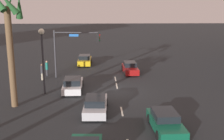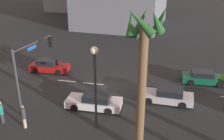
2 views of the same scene
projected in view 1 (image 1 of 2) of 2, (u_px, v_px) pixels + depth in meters
The scene contains 14 objects.
ground_plane at pixel (118, 92), 28.09m from camera, with size 220.00×220.00×0.00m, color #232628.
lane_stripe_2 at pixel (122, 111), 22.85m from camera, with size 2.06×0.14×0.01m, color silver.
lane_stripe_3 at pixel (117, 86), 30.15m from camera, with size 2.24×0.14×0.01m, color silver.
lane_stripe_4 at pixel (115, 79), 32.94m from camera, with size 1.99×0.14×0.01m, color silver.
car_0 at pixel (85, 60), 40.87m from camera, with size 4.48×1.93×1.44m.
car_2 at pixel (165, 122), 19.30m from camera, with size 4.56×2.05×1.30m.
car_3 at pixel (96, 105), 22.60m from camera, with size 4.70×2.03×1.34m.
car_4 at pixel (130, 68), 35.72m from camera, with size 4.43×1.93×1.41m.
car_5 at pixel (73, 85), 28.32m from camera, with size 4.72×2.04×1.34m.
traffic_signal at pixel (71, 46), 32.63m from camera, with size 0.86×5.45×5.66m.
streetlamp at pixel (42, 49), 26.48m from camera, with size 0.56×0.56×6.36m.
pedestrian_0 at pixel (42, 71), 32.27m from camera, with size 0.36×0.36×1.91m.
pedestrian_1 at pixel (47, 68), 34.25m from camera, with size 0.37×0.37×1.88m.
palm_tree_2 at pixel (9, 31), 22.55m from camera, with size 2.52×2.60×9.52m.
Camera 1 is at (-26.84, 1.64, 8.44)m, focal length 44.85 mm.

